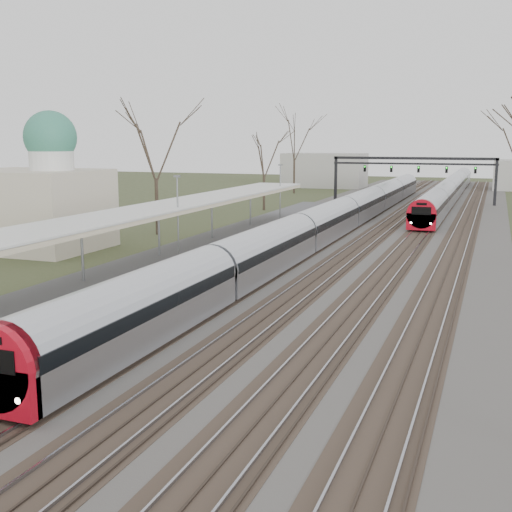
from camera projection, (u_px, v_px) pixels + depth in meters
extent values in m
cube|color=#474442|center=(366.00, 233.00, 56.74)|extent=(24.00, 160.00, 0.10)
cube|color=#4C3828|center=(301.00, 230.00, 58.79)|extent=(2.60, 160.00, 0.06)
cube|color=gray|center=(293.00, 229.00, 59.03)|extent=(0.07, 160.00, 0.12)
cube|color=gray|center=(308.00, 229.00, 58.53)|extent=(0.07, 160.00, 0.12)
cube|color=#4C3828|center=(338.00, 232.00, 57.59)|extent=(2.60, 160.00, 0.06)
cube|color=gray|center=(331.00, 230.00, 57.82)|extent=(0.07, 160.00, 0.12)
cube|color=gray|center=(346.00, 231.00, 57.33)|extent=(0.07, 160.00, 0.12)
cube|color=#4C3828|center=(377.00, 234.00, 56.38)|extent=(2.60, 160.00, 0.06)
cube|color=gray|center=(369.00, 232.00, 56.62)|extent=(0.07, 160.00, 0.12)
cube|color=gray|center=(385.00, 233.00, 56.13)|extent=(0.07, 160.00, 0.12)
cube|color=#4C3828|center=(418.00, 236.00, 55.18)|extent=(2.60, 160.00, 0.06)
cube|color=gray|center=(409.00, 234.00, 55.41)|extent=(0.07, 160.00, 0.12)
cube|color=gray|center=(427.00, 235.00, 54.92)|extent=(0.07, 160.00, 0.12)
cube|color=#4C3828|center=(460.00, 238.00, 53.98)|extent=(2.60, 160.00, 0.06)
cube|color=gray|center=(452.00, 236.00, 54.21)|extent=(0.07, 160.00, 0.12)
cube|color=gray|center=(469.00, 237.00, 53.72)|extent=(0.07, 160.00, 0.12)
cube|color=#9E9B93|center=(185.00, 254.00, 43.63)|extent=(3.50, 69.00, 1.00)
cylinder|color=slate|center=(82.00, 253.00, 32.68)|extent=(0.14, 0.14, 3.00)
cylinder|color=slate|center=(159.00, 232.00, 40.05)|extent=(0.14, 0.14, 3.00)
cylinder|color=slate|center=(212.00, 218.00, 47.43)|extent=(0.14, 0.14, 3.00)
cylinder|color=slate|center=(250.00, 208.00, 54.81)|extent=(0.14, 0.14, 3.00)
cube|color=silver|center=(150.00, 209.00, 38.86)|extent=(4.10, 50.00, 0.12)
cube|color=beige|center=(150.00, 212.00, 38.89)|extent=(4.10, 50.00, 0.25)
cube|color=beige|center=(32.00, 210.00, 48.11)|extent=(10.00, 8.00, 6.00)
cylinder|color=silver|center=(51.00, 154.00, 46.68)|extent=(3.20, 3.20, 2.50)
sphere|color=#2E7563|center=(50.00, 137.00, 46.47)|extent=(3.80, 3.80, 3.80)
cube|color=black|center=(336.00, 179.00, 87.32)|extent=(0.35, 0.35, 6.00)
cube|color=black|center=(496.00, 182.00, 80.26)|extent=(0.35, 0.35, 6.00)
cube|color=black|center=(413.00, 158.00, 83.28)|extent=(21.00, 0.35, 0.35)
cube|color=black|center=(413.00, 164.00, 83.40)|extent=(21.00, 0.25, 0.25)
cube|color=black|center=(365.00, 168.00, 85.49)|extent=(0.32, 0.22, 0.85)
sphere|color=#0CFF19|center=(365.00, 167.00, 85.32)|extent=(0.16, 0.16, 0.16)
cube|color=black|center=(391.00, 169.00, 84.29)|extent=(0.32, 0.22, 0.85)
sphere|color=#0CFF19|center=(391.00, 167.00, 84.11)|extent=(0.16, 0.16, 0.16)
cube|color=black|center=(419.00, 169.00, 83.08)|extent=(0.32, 0.22, 0.85)
sphere|color=#0CFF19|center=(419.00, 167.00, 82.91)|extent=(0.16, 0.16, 0.16)
cube|color=black|center=(447.00, 170.00, 81.88)|extent=(0.32, 0.22, 0.85)
sphere|color=#0CFF19|center=(447.00, 168.00, 81.71)|extent=(0.16, 0.16, 0.16)
cube|color=black|center=(475.00, 170.00, 80.67)|extent=(0.32, 0.22, 0.85)
sphere|color=#0CFF19|center=(476.00, 168.00, 80.50)|extent=(0.16, 0.16, 0.16)
cylinder|color=#2D231C|center=(157.00, 207.00, 55.70)|extent=(0.30, 0.30, 4.95)
cube|color=#AAADB4|center=(345.00, 217.00, 59.81)|extent=(2.55, 90.00, 1.60)
cylinder|color=#AAADB4|center=(345.00, 210.00, 59.70)|extent=(2.60, 89.70, 2.60)
cube|color=black|center=(345.00, 209.00, 59.68)|extent=(2.62, 89.40, 0.55)
sphere|color=white|center=(19.00, 400.00, 17.96)|extent=(0.22, 0.22, 0.22)
cube|color=black|center=(345.00, 227.00, 59.98)|extent=(1.80, 89.00, 0.35)
cube|color=#AAADB4|center=(450.00, 191.00, 91.39)|extent=(2.55, 75.00, 1.60)
cylinder|color=#AAADB4|center=(451.00, 186.00, 91.28)|extent=(2.60, 74.70, 2.60)
cube|color=black|center=(451.00, 186.00, 91.26)|extent=(2.62, 74.40, 0.55)
cube|color=#AB0919|center=(421.00, 222.00, 56.91)|extent=(2.55, 0.50, 1.50)
cylinder|color=#AB0919|center=(422.00, 214.00, 56.84)|extent=(2.60, 0.60, 2.60)
cube|color=black|center=(421.00, 211.00, 56.53)|extent=(1.70, 0.12, 0.70)
sphere|color=white|center=(411.00, 223.00, 57.04)|extent=(0.22, 0.22, 0.22)
sphere|color=white|center=(431.00, 224.00, 56.46)|extent=(0.22, 0.22, 0.22)
cube|color=black|center=(450.00, 197.00, 91.56)|extent=(1.80, 74.00, 0.35)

